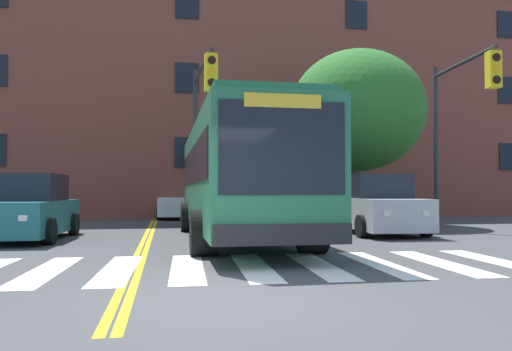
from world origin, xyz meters
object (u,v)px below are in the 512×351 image
at_px(city_bus, 236,174).
at_px(car_teal_near_lane, 28,210).
at_px(traffic_light_overhead, 201,113).
at_px(street_tree_curbside_large, 357,111).
at_px(car_silver_far_lane, 376,207).
at_px(car_white_behind_bus, 184,201).
at_px(traffic_light_near_corner, 458,112).

height_order(city_bus, car_teal_near_lane, city_bus).
relative_size(traffic_light_overhead, street_tree_curbside_large, 0.75).
distance_m(car_silver_far_lane, street_tree_curbside_large, 5.21).
distance_m(city_bus, street_tree_curbside_large, 7.59).
xyz_separation_m(car_white_behind_bus, street_tree_curbside_large, (6.54, -5.83, 3.64)).
distance_m(traffic_light_overhead, street_tree_curbside_large, 7.00).
xyz_separation_m(city_bus, car_silver_far_lane, (4.61, 0.90, -0.97)).
height_order(city_bus, street_tree_curbside_large, street_tree_curbside_large).
bearing_deg(city_bus, car_white_behind_bus, 95.94).
xyz_separation_m(car_silver_far_lane, street_tree_curbside_large, (0.84, 3.65, 3.62)).
relative_size(car_white_behind_bus, street_tree_curbside_large, 0.67).
height_order(car_silver_far_lane, street_tree_curbside_large, street_tree_curbside_large).
bearing_deg(traffic_light_overhead, car_teal_near_lane, -167.95).
height_order(car_silver_far_lane, car_white_behind_bus, car_silver_far_lane).
relative_size(traffic_light_near_corner, traffic_light_overhead, 0.99).
xyz_separation_m(car_teal_near_lane, traffic_light_near_corner, (12.58, -0.63, 2.96)).
xyz_separation_m(traffic_light_near_corner, traffic_light_overhead, (-7.78, 1.66, -0.00)).
bearing_deg(traffic_light_overhead, traffic_light_near_corner, -12.03).
bearing_deg(car_silver_far_lane, car_teal_near_lane, -178.36).
distance_m(car_teal_near_lane, car_silver_far_lane, 10.29).
relative_size(car_white_behind_bus, traffic_light_near_corner, 0.90).
height_order(car_white_behind_bus, street_tree_curbside_large, street_tree_curbside_large).
xyz_separation_m(car_teal_near_lane, street_tree_curbside_large, (11.13, 3.95, 3.64)).
bearing_deg(car_silver_far_lane, street_tree_curbside_large, 77.06).
height_order(car_teal_near_lane, car_silver_far_lane, car_silver_far_lane).
bearing_deg(city_bus, car_silver_far_lane, 11.08).
bearing_deg(car_silver_far_lane, car_white_behind_bus, 120.98).
bearing_deg(traffic_light_overhead, car_silver_far_lane, -7.58).
height_order(city_bus, car_silver_far_lane, city_bus).
xyz_separation_m(car_teal_near_lane, car_silver_far_lane, (10.29, 0.30, 0.02)).
height_order(car_teal_near_lane, traffic_light_near_corner, traffic_light_near_corner).
bearing_deg(street_tree_curbside_large, traffic_light_near_corner, -72.37).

